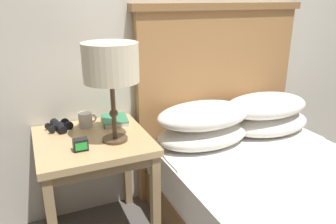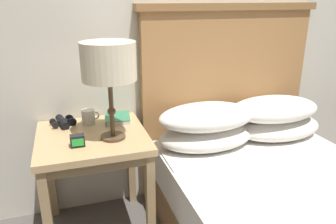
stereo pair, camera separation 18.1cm
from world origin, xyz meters
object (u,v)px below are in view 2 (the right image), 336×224
(coffee_mug, at_px, (89,117))
(nightstand, at_px, (93,149))
(binoculars_pair, at_px, (63,122))
(alarm_clock, at_px, (77,141))
(book_on_nightstand, at_px, (117,118))
(table_lamp, at_px, (109,63))
(bed, at_px, (300,220))

(coffee_mug, bearing_deg, nightstand, -90.07)
(nightstand, xyz_separation_m, binoculars_pair, (-0.15, 0.18, 0.11))
(binoculars_pair, distance_m, alarm_clock, 0.32)
(book_on_nightstand, bearing_deg, nightstand, -134.95)
(nightstand, xyz_separation_m, table_lamp, (0.10, -0.08, 0.48))
(book_on_nightstand, bearing_deg, binoculars_pair, 176.90)
(book_on_nightstand, bearing_deg, alarm_clock, -129.50)
(table_lamp, distance_m, alarm_clock, 0.41)
(bed, height_order, binoculars_pair, bed)
(table_lamp, bearing_deg, book_on_nightstand, 75.68)
(alarm_clock, bearing_deg, bed, -24.55)
(table_lamp, distance_m, coffee_mug, 0.44)
(nightstand, relative_size, table_lamp, 1.27)
(table_lamp, xyz_separation_m, coffee_mug, (-0.10, 0.25, -0.35))
(nightstand, distance_m, alarm_clock, 0.19)
(binoculars_pair, bearing_deg, coffee_mug, -7.65)
(book_on_nightstand, height_order, coffee_mug, coffee_mug)
(table_lamp, bearing_deg, binoculars_pair, 133.08)
(nightstand, relative_size, binoculars_pair, 3.85)
(coffee_mug, xyz_separation_m, alarm_clock, (-0.08, -0.30, -0.01))
(table_lamp, distance_m, binoculars_pair, 0.52)
(binoculars_pair, bearing_deg, nightstand, -51.59)
(bed, xyz_separation_m, coffee_mug, (-0.93, 0.76, 0.38))
(coffee_mug, bearing_deg, book_on_nightstand, 0.92)
(book_on_nightstand, bearing_deg, table_lamp, -104.32)
(table_lamp, relative_size, binoculars_pair, 3.04)
(nightstand, xyz_separation_m, coffee_mug, (0.00, 0.16, 0.13))
(book_on_nightstand, relative_size, binoculars_pair, 1.25)
(bed, height_order, book_on_nightstand, bed)
(binoculars_pair, bearing_deg, book_on_nightstand, -3.10)
(table_lamp, xyz_separation_m, book_on_nightstand, (0.06, 0.25, -0.38))
(table_lamp, relative_size, alarm_clock, 7.15)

